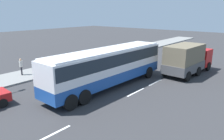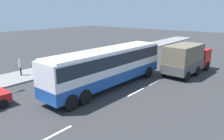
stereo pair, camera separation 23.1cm
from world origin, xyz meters
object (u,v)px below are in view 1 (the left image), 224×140
(car_blue_saloon, at_px, (134,56))
(pedestrian_near_curb, at_px, (21,66))
(cargo_truck, at_px, (188,58))
(coach_bus, at_px, (108,64))

(car_blue_saloon, xyz_separation_m, pedestrian_near_curb, (-12.96, 4.94, 0.37))
(cargo_truck, bearing_deg, coach_bus, 159.73)
(coach_bus, relative_size, cargo_truck, 1.75)
(cargo_truck, relative_size, pedestrian_near_curb, 4.26)
(coach_bus, distance_m, car_blue_saloon, 10.74)
(cargo_truck, height_order, pedestrian_near_curb, cargo_truck)
(cargo_truck, xyz_separation_m, car_blue_saloon, (1.54, 7.63, -0.90))
(coach_bus, bearing_deg, pedestrian_near_curb, 110.74)
(cargo_truck, height_order, car_blue_saloon, cargo_truck)
(coach_bus, height_order, car_blue_saloon, coach_bus)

